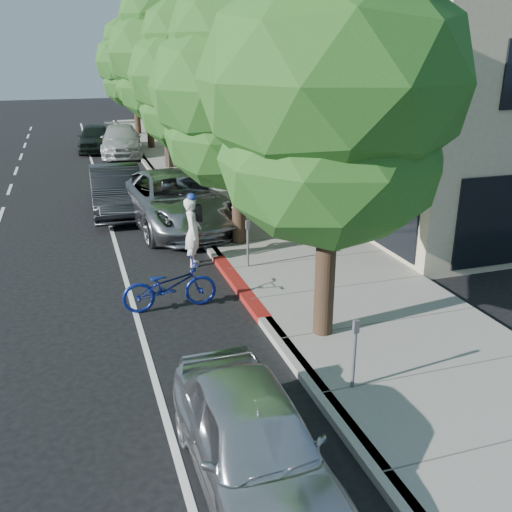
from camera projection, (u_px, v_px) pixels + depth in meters
name	position (u px, v px, depth m)	size (l,w,h in m)	color
ground	(251.00, 305.00, 13.20)	(120.00, 120.00, 0.00)	black
sidewalk	(245.00, 207.00, 20.98)	(4.60, 56.00, 0.15)	gray
curb	(183.00, 212.00, 20.31)	(0.30, 56.00, 0.15)	#9E998E
curb_red_segment	(239.00, 285.00, 14.06)	(0.32, 4.00, 0.15)	maroon
storefront_building	(319.00, 89.00, 30.85)	(10.00, 36.00, 7.00)	beige
street_tree_0	(333.00, 86.00, 9.96)	(4.89, 4.89, 8.03)	black
street_tree_1	(238.00, 90.00, 15.48)	(4.90, 4.90, 7.43)	black
street_tree_2	(192.00, 77.00, 20.81)	(4.71, 4.71, 7.46)	black
street_tree_3	(164.00, 55.00, 25.93)	(5.17, 5.17, 8.51)	black
street_tree_4	(146.00, 64.00, 31.47)	(4.21, 4.21, 7.53)	black
street_tree_5	(134.00, 63.00, 36.85)	(4.98, 4.98, 7.65)	black
cyclist	(193.00, 232.00, 15.30)	(0.69, 0.45, 1.89)	white
bicycle	(170.00, 286.00, 12.82)	(0.74, 2.13, 1.12)	navy
silver_suv	(175.00, 200.00, 18.73)	(2.92, 6.34, 1.76)	#9D9EA1
dark_sedan	(116.00, 190.00, 20.31)	(1.72, 4.95, 1.63)	black
white_pickup	(121.00, 140.00, 31.43)	(2.17, 5.33, 1.55)	beige
dark_suv_far	(95.00, 138.00, 32.52)	(1.78, 4.42, 1.50)	black
near_car_a	(253.00, 441.00, 7.55)	(1.64, 4.08, 1.39)	silver
pedestrian	(241.00, 161.00, 24.79)	(0.77, 0.60, 1.59)	black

